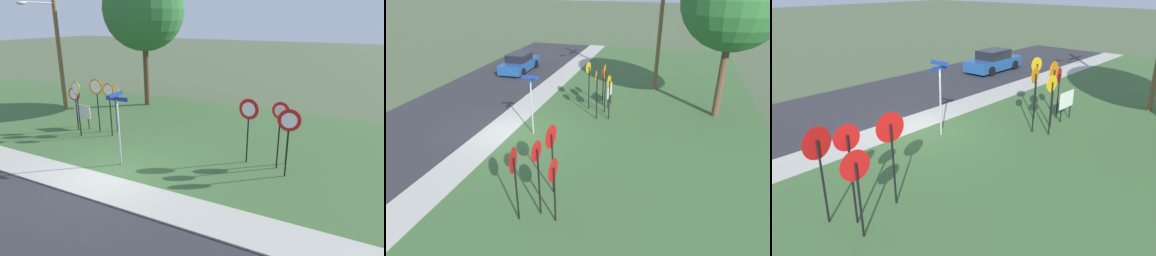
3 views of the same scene
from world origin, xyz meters
The scene contains 17 objects.
ground_plane centered at (0.00, 0.00, 0.00)m, with size 160.00×160.00×0.00m, color #4C5B3D.
road_asphalt centered at (0.00, -4.80, 0.01)m, with size 44.00×6.40×0.01m, color #2D2D33.
sidewalk_strip centered at (0.00, -0.80, 0.03)m, with size 44.00×1.60×0.06m, color #ADAA9E.
grass_median centered at (0.00, 6.00, 0.02)m, with size 44.00×12.00×0.04m, color #3D6033.
stop_sign_near_left centered at (-3.05, 4.07, 1.72)m, with size 0.64×0.11×2.35m.
stop_sign_near_right centered at (-3.86, 3.68, 2.01)m, with size 0.78×0.12×2.69m.
stop_sign_far_left centered at (-4.98, 3.33, 1.63)m, with size 0.64×0.15×2.22m.
stop_sign_far_center centered at (-2.86, 3.45, 1.89)m, with size 0.62×0.12×2.60m.
stop_sign_far_right centered at (-4.17, 2.71, 1.94)m, with size 0.62×0.13×2.68m.
yield_sign_near_left centered at (3.98, 3.49, 1.98)m, with size 0.81×0.13×2.58m.
yield_sign_near_right centered at (5.40, 4.06, 1.68)m, with size 0.74×0.11×2.21m.
yield_sign_far_left centered at (5.18, 3.48, 1.96)m, with size 0.66×0.12×2.60m.
yield_sign_far_right centered at (5.64, 2.92, 1.93)m, with size 0.79×0.16×2.52m.
street_name_post centered at (-0.27, 0.99, 1.76)m, with size 0.96×0.82×2.87m.
utility_pole centered at (-8.84, 5.88, 4.76)m, with size 2.10×2.49×8.73m.
notice_board centered at (-5.02, 3.75, 0.87)m, with size 1.10×0.07×1.25m.
parked_hatchback_near centered at (-10.65, -4.49, 0.64)m, with size 4.21×1.93×1.39m.
Camera 2 is at (13.40, 7.10, 7.15)m, focal length 31.99 mm.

